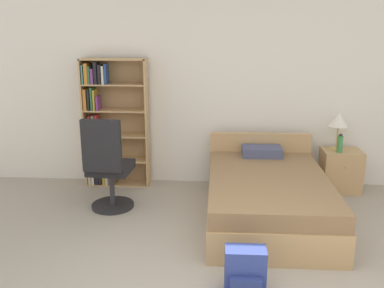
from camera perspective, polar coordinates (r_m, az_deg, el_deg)
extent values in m
cube|color=white|center=(5.82, 5.30, 7.14)|extent=(9.00, 0.06, 2.60)
cube|color=tan|center=(5.97, -13.99, 2.72)|extent=(0.02, 0.27, 1.73)
cube|color=tan|center=(5.78, -5.99, 2.68)|extent=(0.02, 0.27, 1.73)
cube|color=#A48256|center=(5.98, -9.78, 2.98)|extent=(0.86, 0.01, 1.73)
cube|color=tan|center=(6.10, -9.68, -5.16)|extent=(0.82, 0.26, 0.02)
cube|color=beige|center=(6.11, -13.36, -3.88)|extent=(0.03, 0.16, 0.27)
cube|color=beige|center=(6.12, -12.91, -4.00)|extent=(0.04, 0.19, 0.24)
cube|color=black|center=(6.09, -12.44, -4.05)|extent=(0.04, 0.17, 0.24)
cube|color=black|center=(6.09, -11.97, -3.76)|extent=(0.04, 0.22, 0.29)
cube|color=gold|center=(6.07, -11.54, -3.96)|extent=(0.04, 0.19, 0.26)
cube|color=beige|center=(6.06, -11.17, -3.85)|extent=(0.03, 0.19, 0.29)
cube|color=#665B51|center=(6.05, -10.78, -3.95)|extent=(0.03, 0.18, 0.27)
cube|color=#665B51|center=(6.04, -10.36, -3.97)|extent=(0.04, 0.18, 0.27)
cube|color=tan|center=(5.99, -9.83, -2.05)|extent=(0.82, 0.26, 0.02)
cube|color=maroon|center=(6.02, -13.56, -0.96)|extent=(0.03, 0.18, 0.22)
cube|color=#7A387F|center=(6.00, -13.19, -0.73)|extent=(0.04, 0.17, 0.28)
cube|color=#7A387F|center=(6.00, -12.69, -0.72)|extent=(0.04, 0.20, 0.27)
cube|color=#665B51|center=(5.99, -12.24, -0.89)|extent=(0.04, 0.19, 0.24)
cube|color=maroon|center=(5.96, -11.92, -0.83)|extent=(0.03, 0.16, 0.27)
cube|color=gold|center=(5.97, -11.47, -0.70)|extent=(0.03, 0.21, 0.28)
cube|color=tan|center=(5.90, -9.98, 1.16)|extent=(0.82, 0.26, 0.02)
cube|color=beige|center=(5.92, -13.73, 2.24)|extent=(0.04, 0.15, 0.23)
cube|color=maroon|center=(5.92, -13.33, 2.46)|extent=(0.03, 0.18, 0.27)
cube|color=#665B51|center=(5.91, -12.88, 2.49)|extent=(0.04, 0.18, 0.27)
cube|color=maroon|center=(5.88, -12.51, 2.48)|extent=(0.03, 0.16, 0.28)
cube|color=tan|center=(5.82, -10.14, 4.46)|extent=(0.82, 0.26, 0.02)
cube|color=orange|center=(5.88, -13.89, 5.82)|extent=(0.04, 0.21, 0.28)
cube|color=black|center=(5.86, -13.43, 5.82)|extent=(0.03, 0.20, 0.28)
cube|color=#2D6638|center=(5.84, -13.07, 5.93)|extent=(0.02, 0.20, 0.30)
cube|color=gold|center=(5.83, -12.77, 5.78)|extent=(0.02, 0.19, 0.27)
cube|color=#7A387F|center=(5.82, -12.40, 5.40)|extent=(0.03, 0.17, 0.19)
cube|color=tan|center=(5.77, -10.30, 7.84)|extent=(0.82, 0.26, 0.02)
cube|color=teal|center=(5.82, -14.24, 9.01)|extent=(0.02, 0.17, 0.25)
cube|color=orange|center=(5.81, -13.81, 9.13)|extent=(0.04, 0.18, 0.27)
cube|color=#2D6638|center=(5.79, -13.45, 8.92)|extent=(0.03, 0.15, 0.23)
cube|color=#7A387F|center=(5.78, -13.06, 8.81)|extent=(0.04, 0.16, 0.20)
cube|color=black|center=(5.77, -12.61, 9.25)|extent=(0.04, 0.18, 0.28)
cube|color=black|center=(5.75, -12.12, 9.08)|extent=(0.04, 0.16, 0.25)
cube|color=beige|center=(5.74, -11.69, 9.02)|extent=(0.03, 0.16, 0.23)
cube|color=navy|center=(5.74, -11.33, 9.17)|extent=(0.02, 0.17, 0.26)
cube|color=tan|center=(5.74, -10.46, 11.07)|extent=(0.86, 0.27, 0.02)
cube|color=tan|center=(4.97, 9.96, -8.10)|extent=(1.33, 2.07, 0.34)
cube|color=olive|center=(4.87, 10.11, -5.30)|extent=(1.30, 2.02, 0.19)
cube|color=tan|center=(5.82, 9.00, -2.24)|extent=(1.33, 0.08, 0.77)
cube|color=#4C5175|center=(5.56, 9.29, -0.98)|extent=(0.50, 0.30, 0.12)
cylinder|color=#232326|center=(5.37, -10.50, -8.03)|extent=(0.51, 0.51, 0.04)
cylinder|color=#333338|center=(5.28, -10.62, -5.76)|extent=(0.06, 0.06, 0.42)
cube|color=black|center=(5.19, -10.76, -3.11)|extent=(0.51, 0.51, 0.10)
cube|color=black|center=(4.84, -11.98, -0.25)|extent=(0.44, 0.11, 0.59)
cube|color=tan|center=(6.02, 19.19, -3.37)|extent=(0.50, 0.40, 0.56)
sphere|color=tan|center=(5.80, 19.82, -2.98)|extent=(0.02, 0.02, 0.02)
cylinder|color=tan|center=(5.95, 18.66, -0.61)|extent=(0.15, 0.15, 0.02)
cylinder|color=tan|center=(5.91, 18.79, 0.86)|extent=(0.02, 0.02, 0.30)
cone|color=white|center=(5.85, 18.99, 3.12)|extent=(0.25, 0.25, 0.18)
cylinder|color=#3F8C4C|center=(5.80, 19.12, -0.03)|extent=(0.07, 0.07, 0.22)
cylinder|color=#2D2D33|center=(5.77, 19.23, 1.13)|extent=(0.05, 0.05, 0.02)
cube|color=navy|center=(3.70, 7.10, -16.31)|extent=(0.34, 0.19, 0.39)
cube|color=navy|center=(3.64, 7.18, -18.53)|extent=(0.26, 0.07, 0.17)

